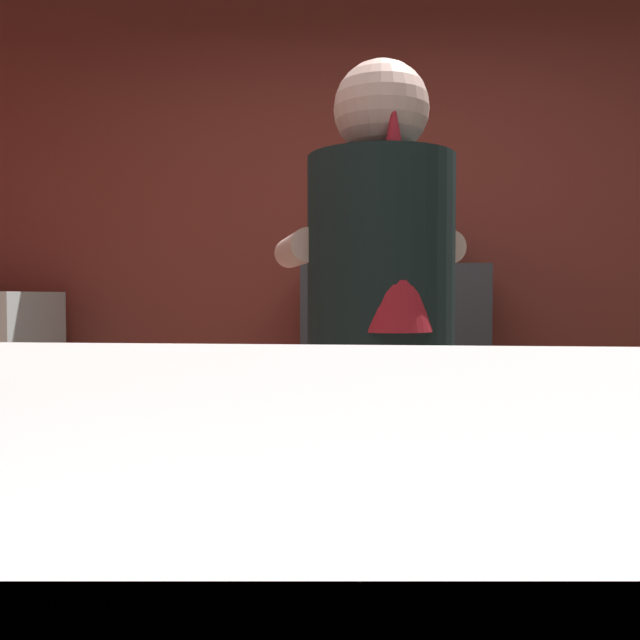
# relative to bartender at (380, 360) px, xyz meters

# --- Properties ---
(wall_back) EXTENTS (5.20, 0.10, 2.70)m
(wall_back) POSITION_rel_bartender_xyz_m (0.01, 1.99, 0.41)
(wall_back) COLOR maroon
(wall_back) RESTS_ON ground
(prep_counter) EXTENTS (2.10, 0.60, 0.88)m
(prep_counter) POSITION_rel_bartender_xyz_m (0.36, 0.46, -0.50)
(prep_counter) COLOR brown
(prep_counter) RESTS_ON ground
(back_shelf) EXTENTS (0.87, 0.36, 1.24)m
(back_shelf) POSITION_rel_bartender_xyz_m (0.05, 1.71, -0.32)
(back_shelf) COLOR #35373D
(back_shelf) RESTS_ON ground
(bartender) EXTENTS (0.49, 0.55, 1.63)m
(bartender) POSITION_rel_bartender_xyz_m (0.00, 0.00, 0.00)
(bartender) COLOR #29313B
(bartender) RESTS_ON ground
(mixing_bowl) EXTENTS (0.20, 0.20, 0.05)m
(mixing_bowl) POSITION_rel_bartender_xyz_m (-0.16, 0.34, -0.03)
(mixing_bowl) COLOR #CD5438
(mixing_bowl) RESTS_ON prep_counter
(chefs_knife) EXTENTS (0.24, 0.09, 0.01)m
(chefs_knife) POSITION_rel_bartender_xyz_m (0.28, 0.41, -0.06)
(chefs_knife) COLOR silver
(chefs_knife) RESTS_ON prep_counter
(bottle_hot_sauce) EXTENTS (0.07, 0.07, 0.20)m
(bottle_hot_sauce) POSITION_rel_bartender_xyz_m (-0.00, 1.69, 0.37)
(bottle_hot_sauce) COLOR #498C31
(bottle_hot_sauce) RESTS_ON back_shelf
(bottle_vinegar) EXTENTS (0.07, 0.07, 0.22)m
(bottle_vinegar) POSITION_rel_bartender_xyz_m (0.16, 1.77, 0.38)
(bottle_vinegar) COLOR #4D7F37
(bottle_vinegar) RESTS_ON back_shelf
(bottle_olive_oil) EXTENTS (0.06, 0.06, 0.22)m
(bottle_olive_oil) POSITION_rel_bartender_xyz_m (0.31, 1.75, 0.38)
(bottle_olive_oil) COLOR #498533
(bottle_olive_oil) RESTS_ON back_shelf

